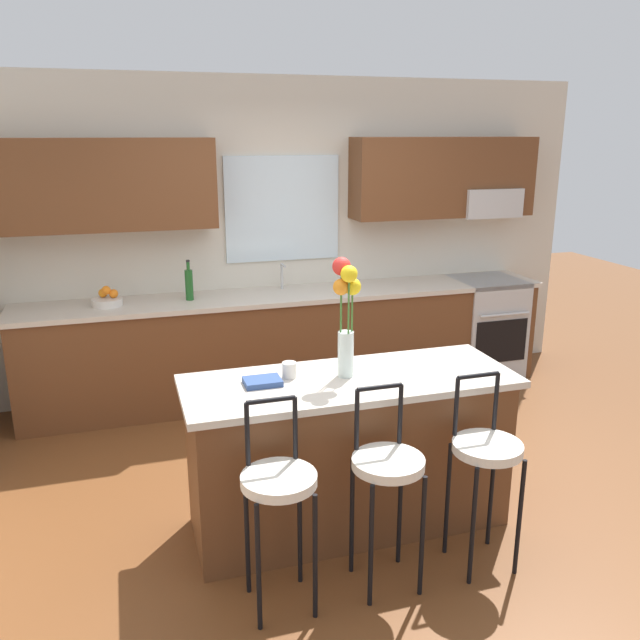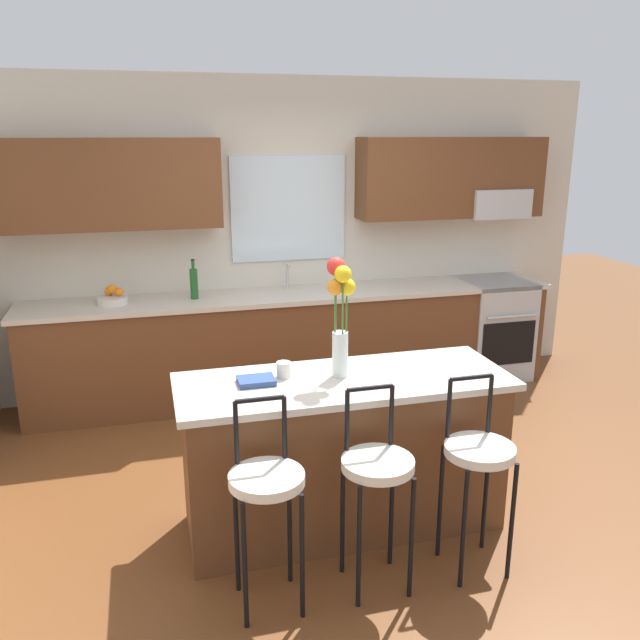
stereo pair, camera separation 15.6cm
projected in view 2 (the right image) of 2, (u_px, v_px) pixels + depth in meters
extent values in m
plane|color=brown|center=(357.00, 488.00, 4.28)|extent=(14.00, 14.00, 0.00)
cube|color=beige|center=(287.00, 236.00, 5.82)|extent=(5.60, 0.12, 2.70)
cube|color=brown|center=(111.00, 184.00, 5.10)|extent=(1.70, 0.34, 0.70)
cube|color=brown|center=(451.00, 178.00, 5.83)|extent=(1.70, 0.34, 0.70)
cube|color=silver|center=(288.00, 209.00, 5.68)|extent=(1.01, 0.03, 0.90)
cube|color=#B7BABC|center=(495.00, 203.00, 5.97)|extent=(0.56, 0.36, 0.26)
cube|color=brown|center=(297.00, 345.00, 5.74)|extent=(4.50, 0.60, 0.88)
cube|color=beige|center=(297.00, 295.00, 5.61)|extent=(4.56, 0.64, 0.04)
cube|color=#B7BABC|center=(291.00, 301.00, 5.61)|extent=(0.54, 0.38, 0.11)
cylinder|color=#B7BABC|center=(287.00, 276.00, 5.71)|extent=(0.02, 0.02, 0.22)
cylinder|color=#B7BABC|center=(288.00, 265.00, 5.62)|extent=(0.02, 0.12, 0.02)
cube|color=#B7BABC|center=(492.00, 328.00, 6.18)|extent=(0.60, 0.60, 0.92)
cube|color=black|center=(508.00, 343.00, 5.93)|extent=(0.52, 0.02, 0.40)
cylinder|color=#B7BABC|center=(512.00, 317.00, 5.82)|extent=(0.50, 0.02, 0.02)
cube|color=brown|center=(343.00, 456.00, 3.78)|extent=(1.79, 0.61, 0.88)
cube|color=beige|center=(344.00, 382.00, 3.65)|extent=(1.87, 0.69, 0.04)
cylinder|color=black|center=(245.00, 567.00, 2.99)|extent=(0.02, 0.02, 0.66)
cylinder|color=black|center=(302.00, 557.00, 3.06)|extent=(0.02, 0.02, 0.66)
cylinder|color=black|center=(236.00, 533.00, 3.24)|extent=(0.02, 0.02, 0.66)
cylinder|color=black|center=(290.00, 525.00, 3.31)|extent=(0.02, 0.02, 0.66)
cylinder|color=silver|center=(267.00, 479.00, 3.05)|extent=(0.36, 0.36, 0.05)
cylinder|color=black|center=(236.00, 433.00, 3.10)|extent=(0.02, 0.02, 0.32)
cylinder|color=black|center=(285.00, 428.00, 3.15)|extent=(0.02, 0.02, 0.32)
cylinder|color=black|center=(260.00, 399.00, 3.08)|extent=(0.23, 0.02, 0.02)
cylinder|color=black|center=(359.00, 548.00, 3.13)|extent=(0.02, 0.02, 0.66)
cylinder|color=black|center=(411.00, 539.00, 3.19)|extent=(0.02, 0.02, 0.66)
cylinder|color=black|center=(343.00, 517.00, 3.38)|extent=(0.02, 0.02, 0.66)
cylinder|color=black|center=(392.00, 509.00, 3.45)|extent=(0.02, 0.02, 0.66)
cylinder|color=silver|center=(378.00, 464.00, 3.19)|extent=(0.36, 0.36, 0.05)
cylinder|color=black|center=(347.00, 420.00, 3.23)|extent=(0.02, 0.02, 0.32)
cylinder|color=black|center=(391.00, 415.00, 3.29)|extent=(0.02, 0.02, 0.32)
cylinder|color=black|center=(370.00, 388.00, 3.22)|extent=(0.23, 0.02, 0.02)
cylinder|color=black|center=(464.00, 530.00, 3.26)|extent=(0.02, 0.02, 0.66)
cylinder|color=black|center=(512.00, 522.00, 3.33)|extent=(0.02, 0.02, 0.66)
cylinder|color=black|center=(440.00, 502.00, 3.52)|extent=(0.02, 0.02, 0.66)
cylinder|color=black|center=(486.00, 495.00, 3.58)|extent=(0.02, 0.02, 0.66)
cylinder|color=silver|center=(480.00, 450.00, 3.33)|extent=(0.36, 0.36, 0.05)
cylinder|color=black|center=(449.00, 409.00, 3.37)|extent=(0.02, 0.02, 0.32)
cylinder|color=black|center=(490.00, 404.00, 3.43)|extent=(0.02, 0.02, 0.32)
cylinder|color=black|center=(471.00, 378.00, 3.36)|extent=(0.23, 0.02, 0.02)
cylinder|color=silver|center=(340.00, 354.00, 3.64)|extent=(0.09, 0.09, 0.26)
cylinder|color=#3D722D|center=(346.00, 325.00, 3.61)|extent=(0.01, 0.01, 0.44)
sphere|color=yellow|center=(347.00, 287.00, 3.55)|extent=(0.09, 0.09, 0.09)
cylinder|color=#3D722D|center=(336.00, 315.00, 3.62)|extent=(0.01, 0.01, 0.54)
sphere|color=red|center=(336.00, 266.00, 3.55)|extent=(0.10, 0.10, 0.10)
cylinder|color=#3D722D|center=(335.00, 326.00, 3.59)|extent=(0.01, 0.01, 0.44)
sphere|color=orange|center=(335.00, 287.00, 3.53)|extent=(0.09, 0.09, 0.09)
cylinder|color=#3D722D|center=(343.00, 321.00, 3.55)|extent=(0.01, 0.01, 0.52)
sphere|color=yellow|center=(343.00, 274.00, 3.48)|extent=(0.09, 0.09, 0.09)
cylinder|color=silver|center=(284.00, 370.00, 3.65)|extent=(0.08, 0.08, 0.09)
cube|color=navy|center=(256.00, 381.00, 3.57)|extent=(0.20, 0.15, 0.03)
cylinder|color=silver|center=(113.00, 300.00, 5.22)|extent=(0.24, 0.24, 0.06)
sphere|color=orange|center=(119.00, 292.00, 5.21)|extent=(0.07, 0.07, 0.07)
sphere|color=orange|center=(109.00, 291.00, 5.24)|extent=(0.07, 0.07, 0.07)
sphere|color=orange|center=(112.00, 289.00, 5.19)|extent=(0.07, 0.07, 0.07)
cylinder|color=#1E5923|center=(194.00, 284.00, 5.35)|extent=(0.06, 0.06, 0.25)
cylinder|color=#1E5923|center=(193.00, 265.00, 5.31)|extent=(0.03, 0.03, 0.07)
cylinder|color=black|center=(193.00, 260.00, 5.30)|extent=(0.03, 0.03, 0.02)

